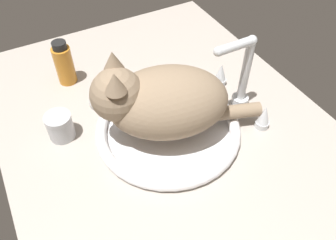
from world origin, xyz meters
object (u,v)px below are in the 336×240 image
(cat, at_px, (158,101))
(metal_jar, at_px, (60,126))
(sink_basin, at_px, (168,129))
(faucet, at_px, (241,81))
(amber_bottle, at_px, (64,64))

(cat, xyz_separation_m, metal_jar, (-0.09, -0.19, -0.07))
(sink_basin, relative_size, faucet, 1.60)
(faucet, distance_m, metal_jar, 0.42)
(sink_basin, distance_m, amber_bottle, 0.32)
(faucet, xyz_separation_m, cat, (-0.01, -0.21, 0.02))
(sink_basin, xyz_separation_m, metal_jar, (-0.10, -0.21, 0.02))
(metal_jar, height_order, amber_bottle, amber_bottle)
(sink_basin, relative_size, cat, 0.90)
(faucet, bearing_deg, cat, -91.93)
(cat, bearing_deg, amber_bottle, -155.70)
(cat, xyz_separation_m, amber_bottle, (-0.28, -0.12, -0.04))
(cat, height_order, amber_bottle, cat)
(sink_basin, xyz_separation_m, amber_bottle, (-0.28, -0.14, 0.04))
(amber_bottle, bearing_deg, faucet, 49.80)
(sink_basin, xyz_separation_m, faucet, (-0.00, 0.19, 0.06))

